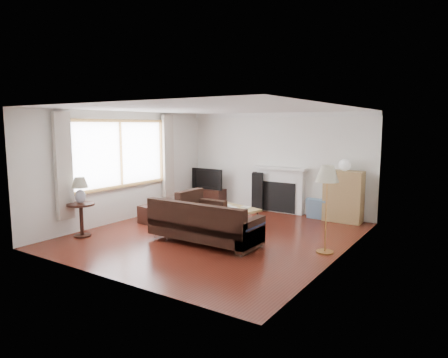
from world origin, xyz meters
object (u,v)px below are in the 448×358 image
Objects in this scene: tv_stand at (209,196)px; bookshelf at (343,196)px; floor_lamp at (326,210)px; coffee_table at (235,217)px; sectional_sofa at (205,223)px; side_table at (82,220)px.

tv_stand is 0.76× the size of bookshelf.
bookshelf reaches higher than tv_stand.
bookshelf is at bearing 100.08° from floor_lamp.
coffee_table is at bearing 162.73° from floor_lamp.
sectional_sofa is 1.53× the size of floor_lamp.
bookshelf is at bearing 45.94° from side_table.
tv_stand is at bearing 86.94° from side_table.
floor_lamp is at bearing -2.72° from coffee_table.
sectional_sofa is 2.22m from floor_lamp.
coffee_table is (1.88, -1.69, -0.01)m from tv_stand.
tv_stand is 0.82× the size of coffee_table.
bookshelf reaches higher than side_table.
bookshelf is 1.08× the size of coffee_table.
side_table is (-4.37, -1.65, -0.42)m from floor_lamp.
floor_lamp is (0.43, -2.42, 0.17)m from bookshelf.
floor_lamp reaches higher than tv_stand.
floor_lamp reaches higher than bookshelf.
bookshelf is 0.77× the size of floor_lamp.
coffee_table is at bearing -137.17° from bookshelf.
coffee_table is 1.61× the size of side_table.
bookshelf is at bearing 61.72° from sectional_sofa.
coffee_table is (-1.84, -1.71, -0.37)m from bookshelf.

